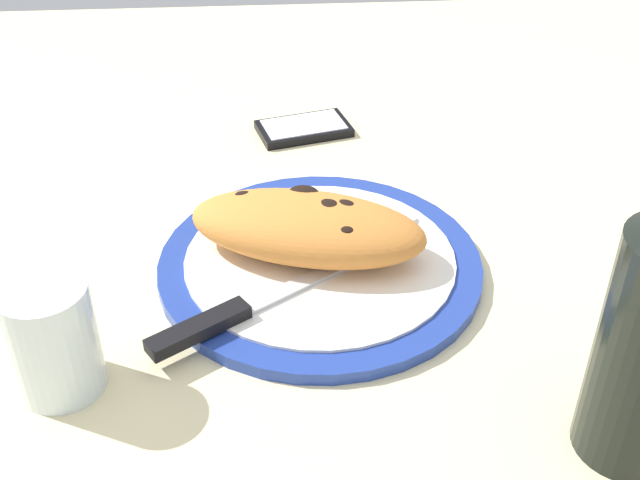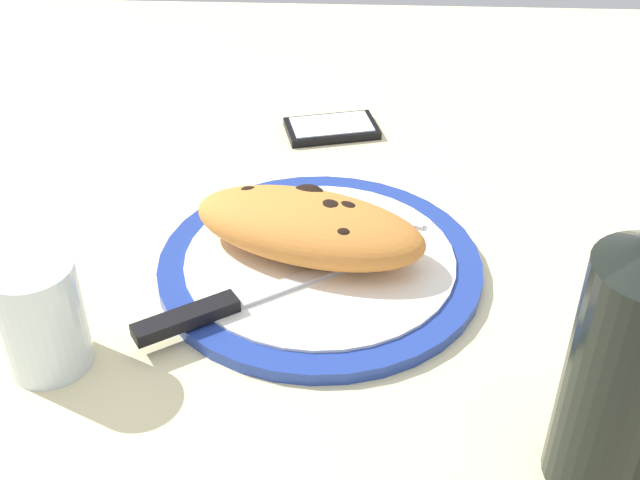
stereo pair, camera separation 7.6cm
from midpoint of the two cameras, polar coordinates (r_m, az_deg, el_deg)
name	(u,v)px [view 2 (the right image)]	position (r cm, az deg, el deg)	size (l,w,h in cm)	color
ground_plane	(320,282)	(78.81, 2.75, -3.09)	(150.00, 150.00, 3.00)	beige
plate	(320,264)	(77.44, 2.80, -1.79)	(30.94, 30.94, 1.55)	#233D99
calzone	(309,226)	(76.13, 2.05, 0.87)	(24.61, 16.22, 5.58)	orange
fork	(332,211)	(83.22, 3.49, 1.99)	(15.82, 5.50, 0.40)	silver
knife	(218,307)	(70.47, -4.18, -4.89)	(19.50, 13.75, 1.20)	silver
smartphone	(335,128)	(101.48, 3.26, 7.82)	(12.42, 9.06, 1.16)	black
water_glass	(42,322)	(67.97, -16.05, -5.69)	(7.02, 7.02, 9.98)	silver
wine_bottle	(628,363)	(57.76, 24.52, -8.08)	(7.71, 7.71, 26.26)	black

